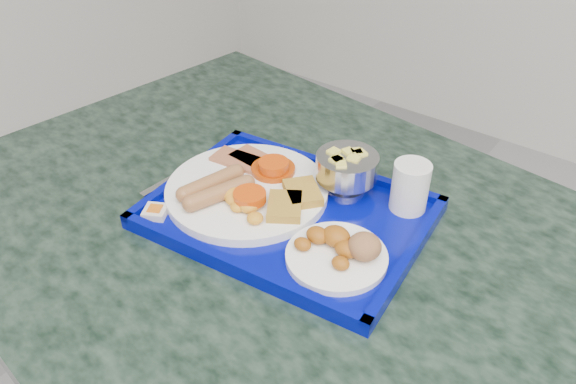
# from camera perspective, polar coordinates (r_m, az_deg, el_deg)

# --- Properties ---
(table) EXTENTS (1.39, 1.02, 0.81)m
(table) POSITION_cam_1_polar(r_m,az_deg,el_deg) (1.04, 1.02, -13.23)
(table) COLOR slate
(table) RESTS_ON floor
(tray) EXTENTS (0.47, 0.36, 0.03)m
(tray) POSITION_cam_1_polar(r_m,az_deg,el_deg) (0.92, 0.00, -2.29)
(tray) COLOR #020983
(tray) RESTS_ON table
(main_plate) EXTENTS (0.28, 0.28, 0.04)m
(main_plate) POSITION_cam_1_polar(r_m,az_deg,el_deg) (0.95, -4.01, 0.33)
(main_plate) COLOR white
(main_plate) RESTS_ON tray
(bread_plate) EXTENTS (0.15, 0.15, 0.05)m
(bread_plate) POSITION_cam_1_polar(r_m,az_deg,el_deg) (0.83, 5.39, -5.95)
(bread_plate) COLOR white
(bread_plate) RESTS_ON tray
(fruit_bowl) EXTENTS (0.10, 0.10, 0.07)m
(fruit_bowl) POSITION_cam_1_polar(r_m,az_deg,el_deg) (0.94, 5.99, 2.52)
(fruit_bowl) COLOR silver
(fruit_bowl) RESTS_ON tray
(juice_cup) EXTENTS (0.06, 0.06, 0.08)m
(juice_cup) POSITION_cam_1_polar(r_m,az_deg,el_deg) (0.92, 12.32, 0.67)
(juice_cup) COLOR white
(juice_cup) RESTS_ON tray
(spoon) EXTENTS (0.07, 0.19, 0.01)m
(spoon) POSITION_cam_1_polar(r_m,az_deg,el_deg) (1.03, -6.98, 2.90)
(spoon) COLOR silver
(spoon) RESTS_ON tray
(knife) EXTENTS (0.02, 0.19, 0.00)m
(knife) POSITION_cam_1_polar(r_m,az_deg,el_deg) (1.03, -10.42, 2.08)
(knife) COLOR silver
(knife) RESTS_ON tray
(jam_packet) EXTENTS (0.05, 0.05, 0.01)m
(jam_packet) POSITION_cam_1_polar(r_m,az_deg,el_deg) (0.93, -13.31, -1.96)
(jam_packet) COLOR silver
(jam_packet) RESTS_ON tray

